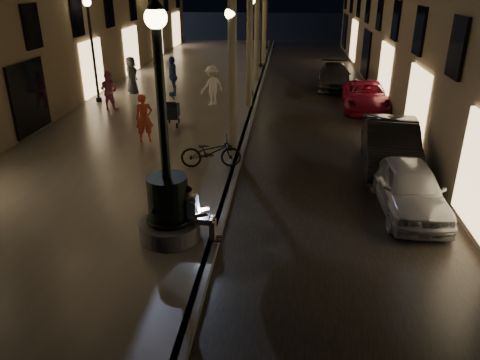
# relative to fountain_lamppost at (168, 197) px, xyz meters

# --- Properties ---
(ground) EXTENTS (120.00, 120.00, 0.00)m
(ground) POSITION_rel_fountain_lamppost_xyz_m (1.00, 13.00, -1.21)
(ground) COLOR black
(ground) RESTS_ON ground
(cobble_lane) EXTENTS (6.00, 45.00, 0.02)m
(cobble_lane) POSITION_rel_fountain_lamppost_xyz_m (4.00, 13.00, -1.20)
(cobble_lane) COLOR black
(cobble_lane) RESTS_ON ground
(promenade) EXTENTS (8.00, 45.00, 0.20)m
(promenade) POSITION_rel_fountain_lamppost_xyz_m (-3.00, 13.00, -1.11)
(promenade) COLOR #656159
(promenade) RESTS_ON ground
(curb_strip) EXTENTS (0.25, 45.00, 0.20)m
(curb_strip) POSITION_rel_fountain_lamppost_xyz_m (1.00, 13.00, -1.11)
(curb_strip) COLOR #59595B
(curb_strip) RESTS_ON ground
(fountain_lamppost) EXTENTS (1.40, 1.40, 5.21)m
(fountain_lamppost) POSITION_rel_fountain_lamppost_xyz_m (0.00, 0.00, 0.00)
(fountain_lamppost) COLOR #59595B
(fountain_lamppost) RESTS_ON promenade
(seated_man_laptop) EXTENTS (0.94, 0.32, 1.31)m
(seated_man_laptop) POSITION_rel_fountain_lamppost_xyz_m (0.61, 0.00, -0.32)
(seated_man_laptop) COLOR gray
(seated_man_laptop) RESTS_ON promenade
(lamp_curb_a) EXTENTS (0.36, 0.36, 4.81)m
(lamp_curb_a) POSITION_rel_fountain_lamppost_xyz_m (0.70, 6.00, 2.02)
(lamp_curb_a) COLOR black
(lamp_curb_a) RESTS_ON promenade
(lamp_curb_b) EXTENTS (0.36, 0.36, 4.81)m
(lamp_curb_b) POSITION_rel_fountain_lamppost_xyz_m (0.70, 14.00, 2.02)
(lamp_curb_b) COLOR black
(lamp_curb_b) RESTS_ON promenade
(lamp_curb_c) EXTENTS (0.36, 0.36, 4.81)m
(lamp_curb_c) POSITION_rel_fountain_lamppost_xyz_m (0.70, 22.00, 2.02)
(lamp_curb_c) COLOR black
(lamp_curb_c) RESTS_ON promenade
(lamp_curb_d) EXTENTS (0.36, 0.36, 4.81)m
(lamp_curb_d) POSITION_rel_fountain_lamppost_xyz_m (0.70, 30.00, 2.02)
(lamp_curb_d) COLOR black
(lamp_curb_d) RESTS_ON promenade
(lamp_left_b) EXTENTS (0.36, 0.36, 4.81)m
(lamp_left_b) POSITION_rel_fountain_lamppost_xyz_m (-6.40, 12.00, 2.02)
(lamp_left_b) COLOR black
(lamp_left_b) RESTS_ON promenade
(lamp_left_c) EXTENTS (0.36, 0.36, 4.81)m
(lamp_left_c) POSITION_rel_fountain_lamppost_xyz_m (-6.40, 22.00, 2.02)
(lamp_left_c) COLOR black
(lamp_left_c) RESTS_ON promenade
(stroller) EXTENTS (0.57, 1.17, 1.19)m
(stroller) POSITION_rel_fountain_lamppost_xyz_m (-1.96, 8.50, -0.42)
(stroller) COLOR black
(stroller) RESTS_ON promenade
(car_front) EXTENTS (1.62, 3.86, 1.31)m
(car_front) POSITION_rel_fountain_lamppost_xyz_m (5.82, 2.34, -0.56)
(car_front) COLOR #929399
(car_front) RESTS_ON ground
(car_second) EXTENTS (2.02, 4.74, 1.52)m
(car_second) POSITION_rel_fountain_lamppost_xyz_m (5.90, 5.43, -0.45)
(car_second) COLOR black
(car_second) RESTS_ON ground
(car_third) EXTENTS (2.40, 4.64, 1.25)m
(car_third) POSITION_rel_fountain_lamppost_xyz_m (6.20, 12.68, -0.59)
(car_third) COLOR maroon
(car_third) RESTS_ON ground
(car_rear) EXTENTS (2.02, 4.39, 1.24)m
(car_rear) POSITION_rel_fountain_lamppost_xyz_m (5.08, 17.17, -0.59)
(car_rear) COLOR #2F2F35
(car_rear) RESTS_ON ground
(pedestrian_red) EXTENTS (0.74, 0.64, 1.72)m
(pedestrian_red) POSITION_rel_fountain_lamppost_xyz_m (-2.50, 6.55, -0.15)
(pedestrian_red) COLOR #B63924
(pedestrian_red) RESTS_ON promenade
(pedestrian_pink) EXTENTS (0.93, 0.79, 1.71)m
(pedestrian_pink) POSITION_rel_fountain_lamppost_xyz_m (-5.35, 10.73, -0.15)
(pedestrian_pink) COLOR #CC6C91
(pedestrian_pink) RESTS_ON promenade
(pedestrian_white) EXTENTS (1.30, 1.27, 1.79)m
(pedestrian_white) POSITION_rel_fountain_lamppost_xyz_m (-0.91, 11.98, -0.12)
(pedestrian_white) COLOR white
(pedestrian_white) RESTS_ON promenade
(pedestrian_blue) EXTENTS (0.74, 1.21, 1.92)m
(pedestrian_blue) POSITION_rel_fountain_lamppost_xyz_m (-3.14, 13.64, -0.05)
(pedestrian_blue) COLOR navy
(pedestrian_blue) RESTS_ON promenade
(pedestrian_dark) EXTENTS (0.59, 0.90, 1.82)m
(pedestrian_dark) POSITION_rel_fountain_lamppost_xyz_m (-5.34, 13.91, -0.10)
(pedestrian_dark) COLOR #323337
(pedestrian_dark) RESTS_ON promenade
(bicycle) EXTENTS (1.96, 0.94, 0.99)m
(bicycle) POSITION_rel_fountain_lamppost_xyz_m (0.25, 4.36, -0.52)
(bicycle) COLOR black
(bicycle) RESTS_ON promenade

